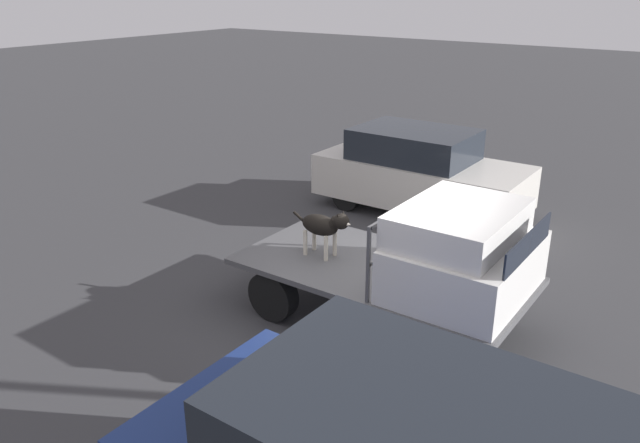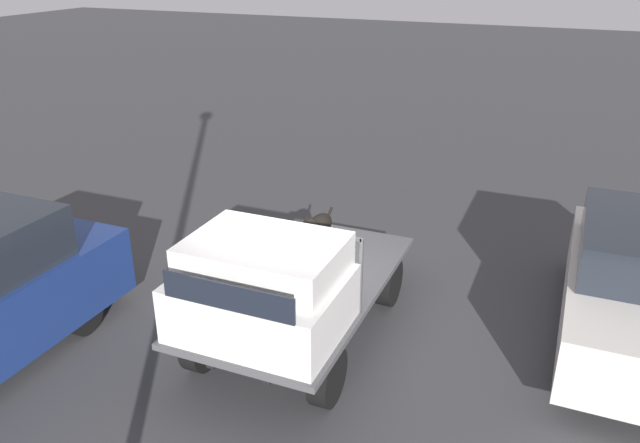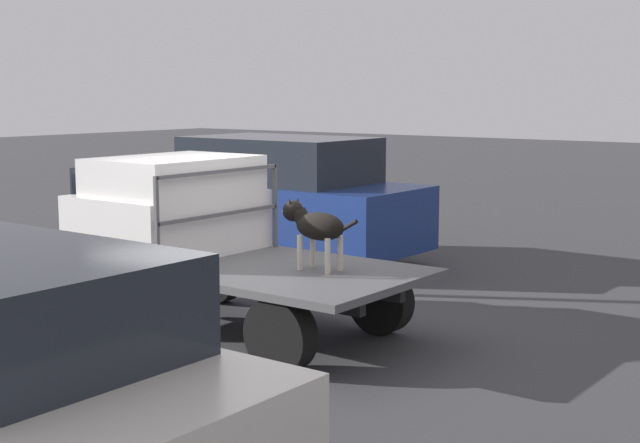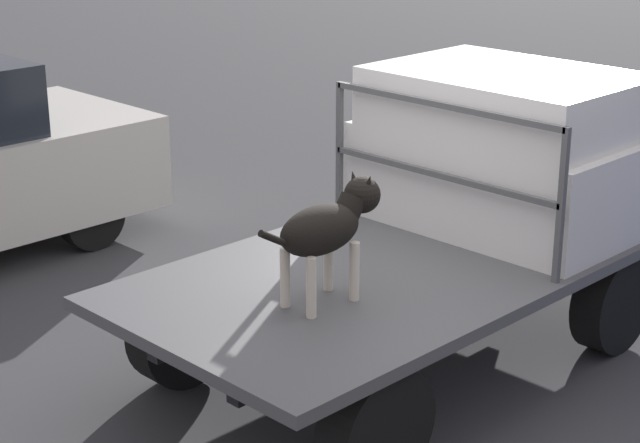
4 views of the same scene
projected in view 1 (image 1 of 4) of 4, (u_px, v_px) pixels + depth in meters
name	position (u px, v px, depth m)	size (l,w,h in m)	color
ground_plane	(380.00, 318.00, 8.84)	(80.00, 80.00, 0.00)	#38383A
flatbed_truck	(381.00, 281.00, 8.63)	(3.96, 2.05, 0.79)	black
truck_cab	(463.00, 253.00, 7.75)	(1.52, 1.93, 1.11)	silver
truck_headboard	(406.00, 229.00, 8.14)	(0.04, 1.93, 1.00)	#4C4C4F
dog	(325.00, 226.00, 8.74)	(0.99, 0.29, 0.75)	beige
parked_sedan	(420.00, 172.00, 12.61)	(4.19, 1.85, 1.70)	black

